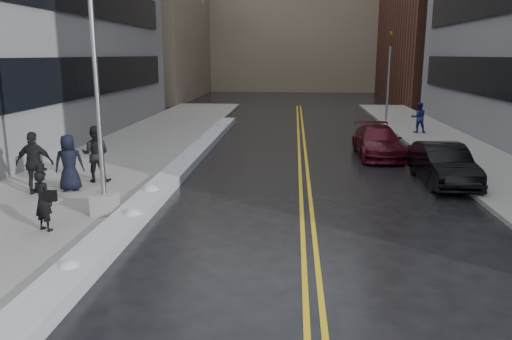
% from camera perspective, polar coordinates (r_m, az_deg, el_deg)
% --- Properties ---
extents(ground, '(160.00, 160.00, 0.00)m').
position_cam_1_polar(ground, '(12.40, -5.61, -8.86)').
color(ground, black).
rests_on(ground, ground).
extents(sidewalk_west, '(5.50, 50.00, 0.15)m').
position_cam_1_polar(sidewalk_west, '(23.16, -15.46, 1.27)').
color(sidewalk_west, gray).
rests_on(sidewalk_west, ground).
extents(sidewalk_east, '(4.00, 50.00, 0.15)m').
position_cam_1_polar(sidewalk_east, '(23.20, 24.26, 0.60)').
color(sidewalk_east, gray).
rests_on(sidewalk_east, ground).
extents(lane_line_left, '(0.12, 50.00, 0.01)m').
position_cam_1_polar(lane_line_left, '(21.82, 5.01, 0.80)').
color(lane_line_left, gold).
rests_on(lane_line_left, ground).
extents(lane_line_right, '(0.12, 50.00, 0.01)m').
position_cam_1_polar(lane_line_right, '(21.83, 5.80, 0.79)').
color(lane_line_right, gold).
rests_on(lane_line_right, ground).
extents(snow_ridge, '(0.90, 30.00, 0.34)m').
position_cam_1_polar(snow_ridge, '(20.34, -8.58, 0.28)').
color(snow_ridge, silver).
rests_on(snow_ridge, ground).
extents(building_west_far, '(14.00, 22.00, 18.00)m').
position_cam_1_polar(building_west_far, '(58.21, -13.83, 17.02)').
color(building_west_far, gray).
rests_on(building_west_far, ground).
extents(building_far, '(36.00, 16.00, 22.00)m').
position_cam_1_polar(building_far, '(71.61, 4.51, 18.13)').
color(building_far, gray).
rests_on(building_far, ground).
extents(lamppost, '(0.65, 0.65, 7.62)m').
position_cam_1_polar(lamppost, '(14.51, -17.43, 4.20)').
color(lamppost, gray).
rests_on(lamppost, sidewalk_west).
extents(fire_hydrant, '(0.26, 0.26, 0.73)m').
position_cam_1_polar(fire_hydrant, '(22.79, 22.01, 1.81)').
color(fire_hydrant, maroon).
rests_on(fire_hydrant, sidewalk_east).
extents(traffic_signal, '(0.16, 0.20, 6.00)m').
position_cam_1_polar(traffic_signal, '(35.93, 14.94, 10.69)').
color(traffic_signal, gray).
rests_on(traffic_signal, sidewalk_east).
extents(pedestrian_fedora, '(0.69, 0.58, 1.60)m').
position_cam_1_polar(pedestrian_fedora, '(13.97, -23.16, -3.23)').
color(pedestrian_fedora, black).
rests_on(pedestrian_fedora, sidewalk_west).
extents(pedestrian_b, '(1.06, 0.87, 2.03)m').
position_cam_1_polar(pedestrian_b, '(18.69, -17.84, 1.78)').
color(pedestrian_b, black).
rests_on(pedestrian_b, sidewalk_west).
extents(pedestrian_c, '(1.08, 0.88, 1.91)m').
position_cam_1_polar(pedestrian_c, '(17.73, -20.58, 0.79)').
color(pedestrian_c, black).
rests_on(pedestrian_c, sidewalk_west).
extents(pedestrian_d, '(1.25, 0.61, 2.06)m').
position_cam_1_polar(pedestrian_d, '(17.69, -23.96, 0.72)').
color(pedestrian_d, black).
rests_on(pedestrian_d, sidewalk_west).
extents(pedestrian_east, '(0.86, 0.67, 1.77)m').
position_cam_1_polar(pedestrian_east, '(30.77, 18.09, 5.73)').
color(pedestrian_east, navy).
rests_on(pedestrian_east, sidewalk_east).
extents(car_black, '(1.67, 4.46, 1.45)m').
position_cam_1_polar(car_black, '(19.35, 20.58, 0.61)').
color(car_black, black).
rests_on(car_black, ground).
extents(car_maroon, '(1.99, 4.82, 1.39)m').
position_cam_1_polar(car_maroon, '(23.72, 13.75, 3.17)').
color(car_maroon, '#400A13').
rests_on(car_maroon, ground).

